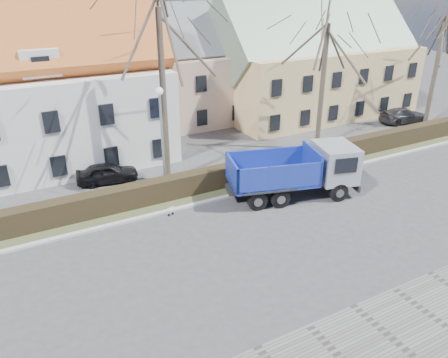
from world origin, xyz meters
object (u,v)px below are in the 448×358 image
cart_frame (168,212)px  dump_truck (289,172)px  parked_car_a (107,173)px  parked_car_b (403,115)px  streetlight (162,142)px

cart_frame → dump_truck: bearing=-8.8°
parked_car_a → parked_car_b: size_ratio=0.84×
streetlight → cart_frame: 4.22m
streetlight → parked_car_a: (-2.70, 3.03, -2.58)m
streetlight → parked_car_b: streetlight is taller
cart_frame → parked_car_a: (-1.72, 5.90, 0.36)m
cart_frame → parked_car_b: size_ratio=0.14×
streetlight → parked_car_a: size_ratio=1.71×
dump_truck → cart_frame: bearing=-173.5°
dump_truck → parked_car_a: (-8.82, 7.00, -0.91)m
dump_truck → parked_car_a: bearing=156.9°
streetlight → parked_car_a: bearing=131.6°
cart_frame → parked_car_b: (24.75, 5.92, 0.37)m
streetlight → cart_frame: size_ratio=10.61×
dump_truck → cart_frame: (-7.10, 1.10, -1.27)m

